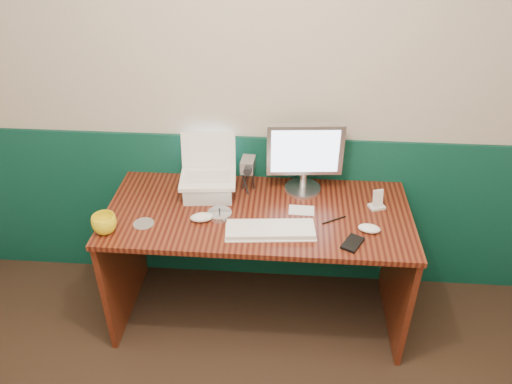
# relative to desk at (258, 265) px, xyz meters

# --- Properties ---
(back_wall) EXTENTS (3.50, 0.04, 2.50)m
(back_wall) POSITION_rel_desk_xyz_m (-0.12, 0.37, 0.88)
(back_wall) COLOR #BAAE9D
(back_wall) RESTS_ON ground
(wainscot) EXTENTS (3.48, 0.02, 1.00)m
(wainscot) POSITION_rel_desk_xyz_m (-0.12, 0.36, 0.12)
(wainscot) COLOR #073229
(wainscot) RESTS_ON ground
(desk) EXTENTS (1.60, 0.70, 0.75)m
(desk) POSITION_rel_desk_xyz_m (0.00, 0.00, 0.00)
(desk) COLOR #330D09
(desk) RESTS_ON ground
(laptop_riser) EXTENTS (0.28, 0.24, 0.09)m
(laptop_riser) POSITION_rel_desk_xyz_m (-0.28, 0.14, 0.42)
(laptop_riser) COLOR silver
(laptop_riser) RESTS_ON desk
(laptop) EXTENTS (0.32, 0.26, 0.25)m
(laptop) POSITION_rel_desk_xyz_m (-0.28, 0.14, 0.59)
(laptop) COLOR white
(laptop) RESTS_ON laptop_riser
(monitor) EXTENTS (0.41, 0.15, 0.41)m
(monitor) POSITION_rel_desk_xyz_m (0.23, 0.23, 0.58)
(monitor) COLOR silver
(monitor) RESTS_ON desk
(keyboard) EXTENTS (0.45, 0.18, 0.03)m
(keyboard) POSITION_rel_desk_xyz_m (0.07, -0.17, 0.39)
(keyboard) COLOR white
(keyboard) RESTS_ON desk
(mouse_right) EXTENTS (0.12, 0.08, 0.04)m
(mouse_right) POSITION_rel_desk_xyz_m (0.56, -0.13, 0.39)
(mouse_right) COLOR white
(mouse_right) RESTS_ON desk
(mouse_left) EXTENTS (0.13, 0.09, 0.04)m
(mouse_left) POSITION_rel_desk_xyz_m (-0.28, -0.10, 0.39)
(mouse_left) COLOR silver
(mouse_left) RESTS_ON desk
(mug) EXTENTS (0.16, 0.16, 0.10)m
(mug) POSITION_rel_desk_xyz_m (-0.74, -0.23, 0.42)
(mug) COLOR yellow
(mug) RESTS_ON desk
(camcorder) EXTENTS (0.10, 0.14, 0.21)m
(camcorder) POSITION_rel_desk_xyz_m (-0.07, 0.20, 0.48)
(camcorder) COLOR #A8A8AC
(camcorder) RESTS_ON desk
(cd_spindle) EXTENTS (0.13, 0.13, 0.03)m
(cd_spindle) POSITION_rel_desk_xyz_m (-0.19, -0.06, 0.39)
(cd_spindle) COLOR silver
(cd_spindle) RESTS_ON desk
(cd_loose_a) EXTENTS (0.11, 0.11, 0.00)m
(cd_loose_a) POSITION_rel_desk_xyz_m (-0.57, -0.15, 0.38)
(cd_loose_a) COLOR #B1B9C2
(cd_loose_a) RESTS_ON desk
(pen) EXTENTS (0.12, 0.08, 0.01)m
(pen) POSITION_rel_desk_xyz_m (0.39, -0.05, 0.38)
(pen) COLOR black
(pen) RESTS_ON desk
(papers) EXTENTS (0.14, 0.09, 0.00)m
(papers) POSITION_rel_desk_xyz_m (0.23, 0.02, 0.38)
(papers) COLOR white
(papers) RESTS_ON desk
(dock) EXTENTS (0.09, 0.08, 0.01)m
(dock) POSITION_rel_desk_xyz_m (0.62, 0.08, 0.38)
(dock) COLOR silver
(dock) RESTS_ON desk
(music_player) EXTENTS (0.06, 0.04, 0.09)m
(music_player) POSITION_rel_desk_xyz_m (0.62, 0.08, 0.44)
(music_player) COLOR white
(music_player) RESTS_ON dock
(pda) EXTENTS (0.12, 0.15, 0.01)m
(pda) POSITION_rel_desk_xyz_m (0.47, -0.24, 0.38)
(pda) COLOR black
(pda) RESTS_ON desk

